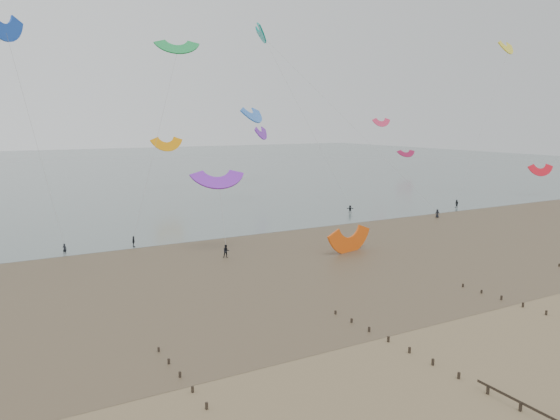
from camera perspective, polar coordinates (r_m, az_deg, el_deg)
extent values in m
plane|color=brown|center=(44.48, 10.78, -16.19)|extent=(500.00, 500.00, 0.00)
plane|color=#475654|center=(232.55, -23.10, 3.93)|extent=(500.00, 500.00, 0.00)
plane|color=#473A28|center=(72.95, -7.39, -5.85)|extent=(500.00, 500.00, 0.00)
ellipsoid|color=slate|center=(56.27, -19.61, -11.00)|extent=(23.60, 14.36, 0.01)
ellipsoid|color=slate|center=(80.63, -0.28, -4.30)|extent=(33.64, 18.32, 0.01)
ellipsoid|color=slate|center=(95.39, 19.78, -2.71)|extent=(19.65, 13.67, 0.01)
cube|color=black|center=(38.95, -7.68, -19.65)|extent=(0.16, 0.16, 0.57)
cube|color=black|center=(41.13, -9.13, -18.04)|extent=(0.16, 0.16, 0.54)
cube|color=black|center=(43.36, -10.41, -16.59)|extent=(0.16, 0.16, 0.51)
cube|color=black|center=(45.63, -11.54, -15.27)|extent=(0.16, 0.16, 0.48)
cube|color=black|center=(47.94, -12.56, -14.08)|extent=(0.16, 0.16, 0.45)
cube|color=black|center=(41.59, 23.83, -18.33)|extent=(0.16, 0.16, 0.68)
cube|color=black|center=(42.99, 20.90, -17.21)|extent=(0.16, 0.16, 0.65)
cube|color=black|center=(44.51, 18.18, -16.12)|extent=(0.16, 0.16, 0.62)
cube|color=black|center=(46.13, 15.68, -15.08)|extent=(0.16, 0.16, 0.59)
cube|color=black|center=(47.84, 13.38, -14.08)|extent=(0.16, 0.16, 0.57)
cube|color=black|center=(49.63, 11.26, -13.14)|extent=(0.16, 0.16, 0.54)
cube|color=black|center=(51.49, 9.30, -12.25)|extent=(0.16, 0.16, 0.51)
cube|color=black|center=(53.42, 7.49, -11.41)|extent=(0.16, 0.16, 0.48)
cube|color=black|center=(55.41, 5.83, -10.62)|extent=(0.16, 0.16, 0.45)
cube|color=black|center=(60.90, 26.06, -9.63)|extent=(0.16, 0.16, 0.57)
cube|color=black|center=(62.32, 24.05, -9.08)|extent=(0.16, 0.16, 0.54)
cube|color=black|center=(63.81, 22.13, -8.54)|extent=(0.16, 0.16, 0.51)
cube|color=black|center=(65.37, 20.31, -8.01)|extent=(0.16, 0.16, 0.48)
cube|color=black|center=(67.01, 18.58, -7.51)|extent=(0.16, 0.16, 0.45)
cube|color=black|center=(80.98, 27.15, -5.17)|extent=(0.16, 0.16, 0.45)
imported|color=black|center=(84.44, -21.58, -3.80)|extent=(0.69, 0.64, 1.58)
imported|color=black|center=(112.13, 16.12, -0.35)|extent=(0.95, 0.98, 1.69)
imported|color=black|center=(76.90, -5.64, -4.31)|extent=(1.06, 0.91, 1.87)
imported|color=black|center=(85.69, -15.06, -3.22)|extent=(0.69, 1.09, 1.72)
imported|color=black|center=(126.19, 17.97, 0.63)|extent=(0.77, 0.93, 1.78)
imported|color=black|center=(114.44, 7.34, 0.11)|extent=(1.46, 1.25, 1.59)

